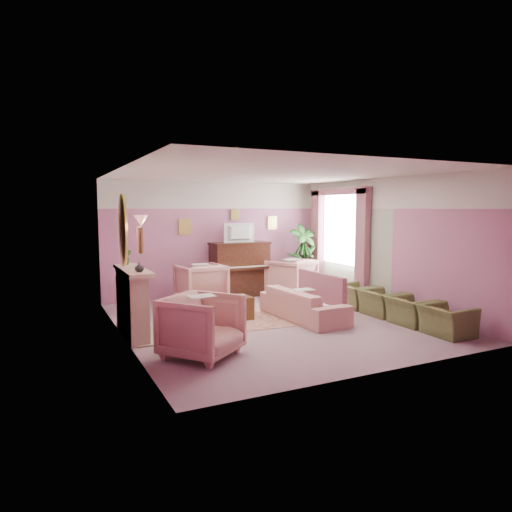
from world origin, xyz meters
name	(u,v)px	position (x,y,z in m)	size (l,w,h in m)	color
floor	(273,322)	(0.00, 0.00, 0.00)	(5.50, 6.00, 0.01)	gray
ceiling	(273,173)	(0.00, 0.00, 2.80)	(5.50, 6.00, 0.01)	beige
wall_back	(216,239)	(0.00, 3.00, 1.40)	(5.50, 0.02, 2.80)	#8A5883
wall_front	(382,267)	(0.00, -3.00, 1.40)	(5.50, 0.02, 2.80)	#8A5883
wall_left	(123,255)	(-2.75, 0.00, 1.40)	(0.02, 6.00, 2.80)	#8A5883
wall_right	(386,244)	(2.75, 0.00, 1.40)	(0.02, 6.00, 2.80)	#8A5883
picture_rail_band	(216,195)	(0.00, 2.99, 2.47)	(5.50, 0.01, 0.65)	beige
stripe_panel	(348,254)	(2.73, 1.30, 1.07)	(0.01, 3.00, 2.15)	#9AA48D
fireplace_surround	(132,304)	(-2.59, 0.20, 0.55)	(0.30, 1.40, 1.10)	tan
fireplace_inset	(138,312)	(-2.49, 0.20, 0.40)	(0.18, 0.72, 0.68)	black
fire_ember	(141,322)	(-2.45, 0.20, 0.22)	(0.06, 0.54, 0.10)	#FF3900
mantel_shelf	(133,270)	(-2.56, 0.20, 1.12)	(0.40, 1.55, 0.07)	tan
hearth	(145,334)	(-2.39, 0.20, 0.01)	(0.55, 1.50, 0.02)	tan
mirror_frame	(123,230)	(-2.70, 0.20, 1.80)	(0.04, 0.72, 1.20)	#D5C354
mirror_glass	(124,230)	(-2.67, 0.20, 1.80)	(0.01, 0.60, 1.06)	white
sconce_shade	(141,221)	(-2.62, -0.85, 1.98)	(0.20, 0.20, 0.16)	#E09A7C
piano	(240,270)	(0.50, 2.68, 0.65)	(1.40, 0.60, 1.30)	black
piano_keyshelf	(246,268)	(0.50, 2.33, 0.72)	(1.30, 0.12, 0.06)	black
piano_keys	(246,267)	(0.50, 2.33, 0.76)	(1.20, 0.08, 0.02)	silver
piano_top	(240,243)	(0.50, 2.68, 1.31)	(1.45, 0.65, 0.04)	black
television	(240,231)	(0.50, 2.63, 1.60)	(0.80, 0.12, 0.48)	black
print_back_left	(185,227)	(-0.80, 2.96, 1.72)	(0.30, 0.03, 0.38)	#D5C354
print_back_right	(272,223)	(1.55, 2.96, 1.78)	(0.26, 0.03, 0.34)	#D5C354
print_back_mid	(235,215)	(0.50, 2.96, 2.00)	(0.22, 0.03, 0.26)	#D5C354
print_left_wall	(140,240)	(-2.71, -1.20, 1.72)	(0.03, 0.28, 0.36)	#D5C354
window_blind	(341,227)	(2.70, 1.55, 1.70)	(0.03, 1.40, 1.80)	beige
curtain_left	(362,247)	(2.62, 0.63, 1.30)	(0.16, 0.34, 2.60)	#894B5A
curtain_right	(317,241)	(2.62, 2.47, 1.30)	(0.16, 0.34, 2.60)	#894B5A
pelmet	(339,192)	(2.62, 1.55, 2.56)	(0.16, 2.20, 0.16)	#894B5A
mantel_plant	(127,257)	(-2.55, 0.75, 1.29)	(0.16, 0.16, 0.28)	#1A4B16
mantel_vase	(139,267)	(-2.55, -0.30, 1.23)	(0.16, 0.16, 0.16)	beige
area_rug	(230,320)	(-0.68, 0.47, 0.01)	(2.50, 1.80, 0.01)	#A66D5C
coffee_table	(225,309)	(-0.77, 0.48, 0.23)	(1.00, 0.50, 0.45)	#503016
table_paper	(228,297)	(-0.72, 0.48, 0.46)	(0.35, 0.28, 0.01)	white
sofa	(304,298)	(0.64, -0.07, 0.41)	(0.68, 2.04, 0.83)	tan
sofa_throw	(321,287)	(1.04, -0.07, 0.60)	(0.10, 1.55, 0.57)	#894B5A
floral_armchair_left	(201,282)	(-0.68, 2.19, 0.51)	(0.97, 0.97, 1.01)	tan
floral_armchair_right	(291,275)	(1.66, 2.15, 0.51)	(0.97, 0.97, 1.01)	tan
floral_armchair_front	(202,323)	(-1.89, -1.37, 0.51)	(0.97, 0.97, 1.01)	tan
olive_chair_a	(447,316)	(2.22, -2.13, 0.35)	(0.56, 0.80, 0.69)	#50592E
olive_chair_b	(411,306)	(2.22, -1.31, 0.35)	(0.56, 0.80, 0.69)	#50592E
olive_chair_c	(381,299)	(2.22, -0.49, 0.35)	(0.56, 0.80, 0.69)	#50592E
olive_chair_d	(355,292)	(2.22, 0.33, 0.35)	(0.56, 0.80, 0.69)	#50592E
side_table	(305,278)	(2.29, 2.50, 0.35)	(0.52, 0.52, 0.70)	beige
side_plant_big	(306,258)	(2.29, 2.50, 0.87)	(0.30, 0.30, 0.34)	#1A4B16
side_plant_small	(312,259)	(2.41, 2.40, 0.84)	(0.16, 0.16, 0.28)	#1A4B16
palm_pot	(303,285)	(2.18, 2.43, 0.17)	(0.34, 0.34, 0.34)	brown
palm_plant	(303,251)	(2.18, 2.43, 1.06)	(0.76, 0.76, 1.44)	#1A4B16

